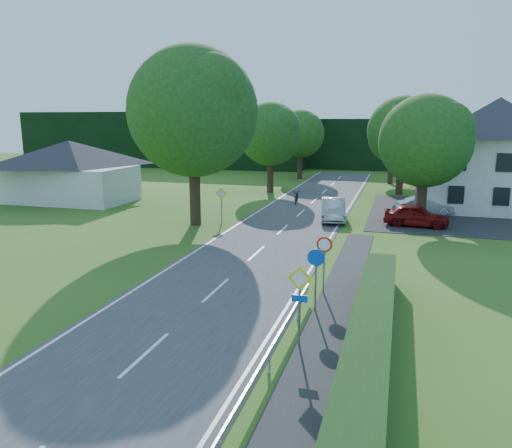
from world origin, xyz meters
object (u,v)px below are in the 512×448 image
(parked_car_red, at_px, (417,216))
(parasol, at_px, (420,198))
(streetlight, at_px, (417,156))
(parked_car_silver_a, at_px, (425,206))
(motorcycle, at_px, (297,197))
(moving_car, at_px, (333,210))

(parked_car_red, xyz_separation_m, parasol, (0.34, 5.75, 0.30))
(streetlight, bearing_deg, parked_car_silver_a, 65.13)
(motorcycle, bearing_deg, parked_car_silver_a, -20.30)
(parked_car_red, bearing_deg, motorcycle, 58.25)
(streetlight, xyz_separation_m, parasol, (0.51, 3.22, -3.41))
(streetlight, relative_size, parked_car_red, 1.92)
(parasol, bearing_deg, parked_car_silver_a, -74.66)
(parasol, bearing_deg, streetlight, -98.97)
(streetlight, relative_size, motorcycle, 3.76)
(streetlight, xyz_separation_m, moving_car, (-5.37, -2.10, -3.66))
(moving_car, height_order, parked_car_silver_a, moving_car)
(parked_car_red, bearing_deg, moving_car, 89.60)
(motorcycle, distance_m, parked_car_red, 11.62)
(motorcycle, xyz_separation_m, parked_car_silver_a, (10.14, -2.38, 0.10))
(streetlight, xyz_separation_m, parked_car_red, (0.17, -2.52, -3.71))
(parasol, bearing_deg, motorcycle, 173.89)
(parked_car_silver_a, relative_size, parasol, 1.78)
(moving_car, xyz_separation_m, parasol, (5.88, 5.32, 0.25))
(parked_car_red, bearing_deg, parasol, 0.62)
(streetlight, xyz_separation_m, parked_car_silver_a, (0.88, 1.89, -3.76))
(parked_car_red, xyz_separation_m, parked_car_silver_a, (0.71, 4.41, -0.05))
(streetlight, relative_size, parked_car_silver_a, 1.99)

